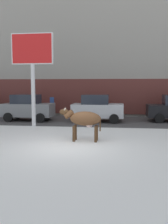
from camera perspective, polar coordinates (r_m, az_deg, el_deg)
The scene contains 8 objects.
ground_plane at distance 10.33m, azimuth -4.01°, elevation -7.97°, with size 120.00×120.00×0.00m, color white.
road_strip at distance 17.94m, azimuth 0.82°, elevation -1.95°, with size 60.00×5.60×0.01m, color #423F3F.
building_facade at distance 23.78m, azimuth 2.42°, elevation 15.69°, with size 44.00×6.10×13.00m.
cow_brown at distance 11.30m, azimuth -0.05°, elevation -1.62°, with size 1.91×0.66×1.54m.
billboard at distance 15.64m, azimuth -11.58°, elevation 12.59°, with size 2.52×0.24×5.56m.
car_grey_hatchback at distance 18.31m, azimuth -12.56°, elevation 0.98°, with size 3.53×1.97×1.86m.
car_silver_hatchback at distance 17.42m, azimuth 3.01°, elevation 0.86°, with size 3.53×1.97×1.86m.
pedestrian_near_billboard at distance 21.10m, azimuth -7.16°, elevation 1.60°, with size 0.36×0.24×1.73m.
Camera 1 is at (1.95, -9.83, 2.50)m, focal length 40.51 mm.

